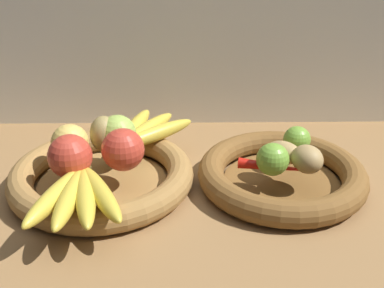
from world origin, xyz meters
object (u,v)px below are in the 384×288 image
object	(u,v)px
apple_red_right	(123,150)
lime_far	(297,140)
pear_brown	(104,134)
chili_pepper	(277,167)
potato_small	(307,159)
fruit_bowl_left	(102,176)
apple_red_front	(70,156)
banana_bunch_front	(78,194)
apple_golden_left	(70,143)
banana_bunch_back	(145,131)
potato_large	(284,152)
fruit_bowl_right	(282,175)
lime_near	(273,159)
apple_green_back	(117,134)

from	to	relation	value
apple_red_right	lime_far	distance (cm)	33.72
apple_red_right	pear_brown	size ratio (longest dim) A/B	1.06
lime_far	chili_pepper	distance (cm)	9.64
pear_brown	potato_small	bearing A→B (deg)	-12.92
pear_brown	chili_pepper	xyz separation A→B (cm)	(32.56, -8.86, -2.67)
fruit_bowl_left	apple_red_front	xyz separation A→B (cm)	(-4.37, -4.47, 6.62)
apple_red_right	banana_bunch_front	world-z (taller)	apple_red_right
apple_golden_left	banana_bunch_back	world-z (taller)	apple_golden_left
apple_golden_left	banana_bunch_front	size ratio (longest dim) A/B	0.35
banana_bunch_back	chili_pepper	world-z (taller)	banana_bunch_back
apple_red_front	potato_small	distance (cm)	42.38
apple_red_right	potato_large	distance (cm)	29.89
chili_pepper	fruit_bowl_right	bearing A→B (deg)	79.18
pear_brown	lime_near	xyz separation A→B (cm)	(31.45, -9.44, -0.73)
fruit_bowl_right	banana_bunch_front	xyz separation A→B (cm)	(-35.89, -13.19, 4.28)
apple_red_right	apple_green_back	xyz separation A→B (cm)	(-1.95, 7.36, -0.22)
banana_bunch_back	potato_small	bearing A→B (deg)	-26.03
apple_green_back	fruit_bowl_right	bearing A→B (deg)	-9.60
potato_large	chili_pepper	size ratio (longest dim) A/B	0.49
fruit_bowl_left	apple_red_right	bearing A→B (deg)	-23.17
fruit_bowl_left	pear_brown	world-z (taller)	pear_brown
pear_brown	banana_bunch_front	xyz separation A→B (cm)	(-1.58, -18.33, -2.09)
pear_brown	lime_far	bearing A→B (deg)	-1.29
chili_pepper	banana_bunch_back	bearing A→B (deg)	163.52
apple_red_front	chili_pepper	size ratio (longest dim) A/B	0.55
potato_large	pear_brown	bearing A→B (deg)	171.48
fruit_bowl_left	banana_bunch_front	bearing A→B (deg)	-96.31
banana_bunch_front	lime_near	xyz separation A→B (cm)	(33.03, 8.90, 1.36)
lime_far	potato_large	bearing A→B (deg)	-127.87
fruit_bowl_left	fruit_bowl_right	xyz separation A→B (cm)	(34.43, 0.00, 0.00)
fruit_bowl_left	apple_red_right	size ratio (longest dim) A/B	4.46
apple_green_back	potato_large	world-z (taller)	apple_green_back
banana_bunch_back	lime_far	bearing A→B (deg)	-13.08
fruit_bowl_left	fruit_bowl_right	bearing A→B (deg)	0.00
apple_red_front	apple_golden_left	distance (cm)	6.13
apple_green_back	banana_bunch_back	xyz separation A→B (cm)	(4.82, 5.96, -2.16)
lime_far	banana_bunch_front	bearing A→B (deg)	-155.98
apple_red_right	apple_red_front	world-z (taller)	same
potato_large	chili_pepper	world-z (taller)	potato_large
fruit_bowl_right	banana_bunch_back	world-z (taller)	banana_bunch_back
apple_green_back	potato_small	size ratio (longest dim) A/B	1.19
apple_green_back	potato_small	xyz separation A→B (cm)	(35.26, -8.91, -1.15)
apple_red_front	apple_green_back	xyz separation A→B (cm)	(7.09, 9.83, -0.24)
apple_golden_left	pear_brown	xyz separation A→B (cm)	(5.88, 3.65, 0.14)
fruit_bowl_left	lime_near	xyz separation A→B (cm)	(31.57, -4.29, 5.64)
lime_near	banana_bunch_back	bearing A→B (deg)	146.98
apple_red_front	lime_far	xyz separation A→B (cm)	(42.15, 8.76, -1.28)
fruit_bowl_left	lime_near	size ratio (longest dim) A/B	5.91
apple_red_right	chili_pepper	size ratio (longest dim) A/B	0.55
potato_small	lime_near	bearing A→B (deg)	-173.33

